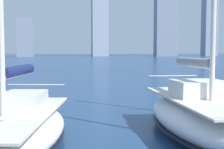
# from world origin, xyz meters

# --- Properties ---
(city_skyline) EXTENTS (166.94, 18.78, 52.05)m
(city_skyline) POSITION_xyz_m (-2.00, -157.68, 21.55)
(city_skyline) COLOR #85909F
(city_skyline) RESTS_ON ground
(sailboat_grey) EXTENTS (3.08, 7.39, 13.34)m
(sailboat_grey) POSITION_xyz_m (-3.03, -6.50, 0.78)
(sailboat_grey) COLOR white
(sailboat_grey) RESTS_ON ground
(sailboat_navy) EXTENTS (4.05, 7.21, 9.88)m
(sailboat_navy) POSITION_xyz_m (3.18, -6.01, 0.66)
(sailboat_navy) COLOR white
(sailboat_navy) RESTS_ON ground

